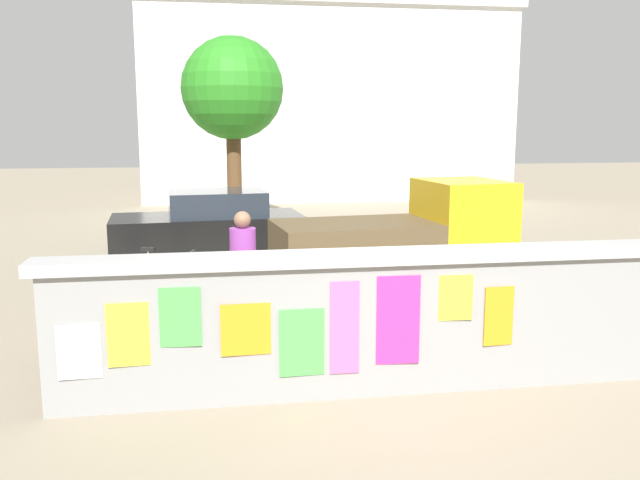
{
  "coord_description": "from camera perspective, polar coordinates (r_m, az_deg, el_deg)",
  "views": [
    {
      "loc": [
        -1.76,
        -6.36,
        2.72
      ],
      "look_at": [
        -0.45,
        1.78,
        1.29
      ],
      "focal_mm": 37.57,
      "sensor_mm": 36.0,
      "label": 1
    }
  ],
  "objects": [
    {
      "name": "ground",
      "position": [
        14.72,
        -2.14,
        -0.83
      ],
      "size": [
        60.0,
        60.0,
        0.0
      ],
      "primitive_type": "plane",
      "color": "gray"
    },
    {
      "name": "poster_wall",
      "position": [
        6.88,
        6.05,
        -6.74
      ],
      "size": [
        6.96,
        0.42,
        1.48
      ],
      "color": "gray",
      "rests_on": "ground"
    },
    {
      "name": "auto_rickshaw_truck",
      "position": [
        10.5,
        7.14,
        -0.22
      ],
      "size": [
        3.74,
        1.87,
        1.85
      ],
      "color": "black",
      "rests_on": "ground"
    },
    {
      "name": "car_parked",
      "position": [
        13.77,
        -9.34,
        1.39
      ],
      "size": [
        3.92,
        2.0,
        1.4
      ],
      "color": "black",
      "rests_on": "ground"
    },
    {
      "name": "motorcycle",
      "position": [
        7.99,
        -15.76,
        -6.95
      ],
      "size": [
        1.9,
        0.56,
        0.87
      ],
      "color": "black",
      "rests_on": "ground"
    },
    {
      "name": "bicycle_near",
      "position": [
        10.09,
        -13.5,
        -3.94
      ],
      "size": [
        1.66,
        0.6,
        0.95
      ],
      "color": "black",
      "rests_on": "ground"
    },
    {
      "name": "person_walking",
      "position": [
        8.74,
        -6.57,
        -1.67
      ],
      "size": [
        0.46,
        0.46,
        1.62
      ],
      "color": "#BF6626",
      "rests_on": "ground"
    },
    {
      "name": "tree_roadside",
      "position": [
        17.84,
        -7.46,
        12.55
      ],
      "size": [
        2.65,
        2.65,
        4.96
      ],
      "color": "brown",
      "rests_on": "ground"
    },
    {
      "name": "building_background",
      "position": [
        25.66,
        0.44,
        11.91
      ],
      "size": [
        13.59,
        4.7,
        7.26
      ],
      "color": "white",
      "rests_on": "ground"
    }
  ]
}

